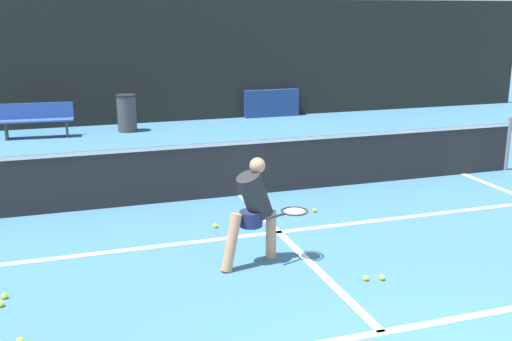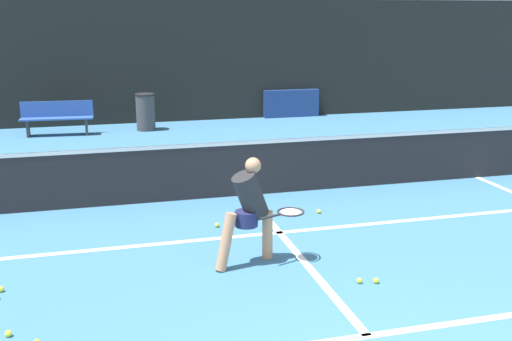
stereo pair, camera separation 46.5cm
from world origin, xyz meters
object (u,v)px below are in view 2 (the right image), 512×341
parked_car (272,89)px  courtside_bench (57,117)px  player_practicing (250,208)px  trash_bin (146,112)px

parked_car → courtside_bench: bearing=-154.0°
player_practicing → courtside_bench: 9.54m
player_practicing → trash_bin: bearing=73.1°
courtside_bench → trash_bin: trash_bin is taller
player_practicing → courtside_bench: size_ratio=0.75×
trash_bin → parked_car: 5.42m
trash_bin → player_practicing: bearing=-86.7°
courtside_bench → player_practicing: bearing=-69.0°
courtside_bench → parked_car: bearing=30.1°
player_practicing → parked_car: parked_car is taller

